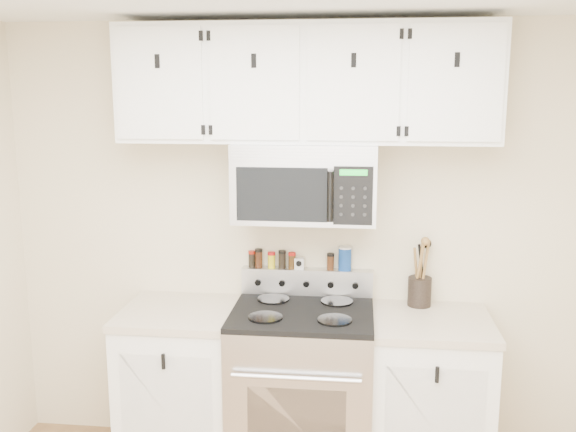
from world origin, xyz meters
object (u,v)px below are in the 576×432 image
object	(u,v)px
range	(302,389)
microwave	(305,182)
utensil_crock	(420,289)
salt_canister	(345,258)

from	to	relation	value
range	microwave	bearing A→B (deg)	89.77
range	utensil_crock	size ratio (longest dim) A/B	2.87
range	salt_canister	distance (m)	0.77
range	microwave	distance (m)	1.15
microwave	salt_canister	bearing A→B (deg)	35.68
microwave	salt_canister	distance (m)	0.53
range	utensil_crock	world-z (taller)	utensil_crock
range	utensil_crock	distance (m)	0.86
microwave	utensil_crock	distance (m)	0.89
salt_canister	microwave	bearing A→B (deg)	-144.32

